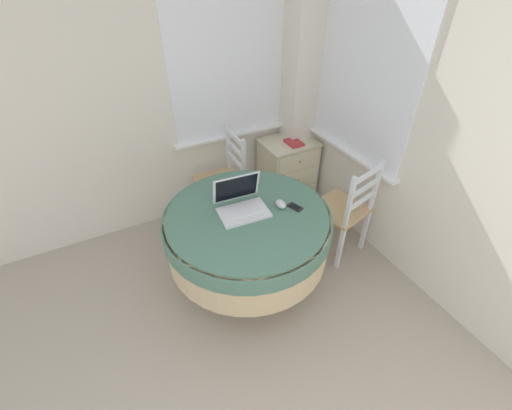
{
  "coord_description": "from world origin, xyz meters",
  "views": [
    {
      "loc": [
        0.09,
        0.28,
        2.29
      ],
      "look_at": [
        1.05,
        2.12,
        0.69
      ],
      "focal_mm": 24.0,
      "sensor_mm": 36.0,
      "label": 1
    }
  ],
  "objects": [
    {
      "name": "computer_mouse",
      "position": [
        1.15,
        1.93,
        0.79
      ],
      "size": [
        0.06,
        0.1,
        0.05
      ],
      "color": "silver",
      "rests_on": "round_dining_table"
    },
    {
      "name": "corner_room_shell",
      "position": [
        1.27,
        2.03,
        1.28
      ],
      "size": [
        4.41,
        5.04,
        2.55
      ],
      "color": "silver",
      "rests_on": "ground_plane"
    },
    {
      "name": "round_dining_table",
      "position": [
        0.9,
        1.97,
        0.6
      ],
      "size": [
        1.22,
        1.22,
        0.77
      ],
      "color": "#4C3D2D",
      "rests_on": "ground_plane"
    },
    {
      "name": "book_on_cabinet",
      "position": [
        1.87,
        2.86,
        0.69
      ],
      "size": [
        0.14,
        0.19,
        0.02
      ],
      "color": "#BC3338",
      "rests_on": "corner_cabinet"
    },
    {
      "name": "laptop",
      "position": [
        0.88,
        2.03,
        0.82
      ],
      "size": [
        0.37,
        0.32,
        0.24
      ],
      "color": "silver",
      "rests_on": "round_dining_table"
    },
    {
      "name": "dining_chair_near_right_window",
      "position": [
        1.82,
        1.96,
        0.46
      ],
      "size": [
        0.5,
        0.5,
        0.95
      ],
      "color": "tan",
      "rests_on": "ground_plane"
    },
    {
      "name": "corner_cabinet",
      "position": [
        1.85,
        2.93,
        0.34
      ],
      "size": [
        0.55,
        0.46,
        0.67
      ],
      "color": "beige",
      "rests_on": "ground_plane"
    },
    {
      "name": "dining_chair_near_back_window",
      "position": [
        1.09,
        2.88,
        0.46
      ],
      "size": [
        0.43,
        0.43,
        0.95
      ],
      "color": "tan",
      "rests_on": "ground_plane"
    },
    {
      "name": "cell_phone",
      "position": [
        1.24,
        1.88,
        0.77
      ],
      "size": [
        0.09,
        0.12,
        0.01
      ],
      "color": "black",
      "rests_on": "round_dining_table"
    }
  ]
}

